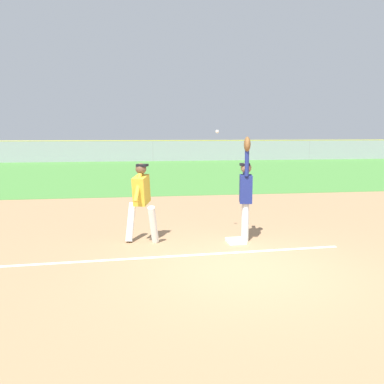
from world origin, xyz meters
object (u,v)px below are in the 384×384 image
Objects in this scene: fielder at (246,190)px; parked_car_tan at (107,152)px; first_base at (236,241)px; parked_car_green at (227,151)px; parked_car_white at (52,152)px; runner at (141,197)px; parked_car_black at (165,151)px; baseball at (217,132)px.

fielder is 0.50× the size of parked_car_tan.
fielder is (0.24, 0.16, 1.08)m from first_base.
parked_car_green reaches higher than first_base.
parked_car_white is 1.01× the size of parked_car_tan.
fielder reaches higher than parked_car_white.
parked_car_white is 15.88m from parked_car_green.
parked_car_tan reaches higher than first_base.
parked_car_white and parked_car_tan have the same top height.
parked_car_green is at bearing -89.91° from fielder.
runner is at bearing -82.70° from parked_car_white.
first_base is 1.12m from fielder.
runner is 30.36m from parked_car_green.
parked_car_white and parked_car_green have the same top height.
fielder reaches higher than first_base.
parked_car_tan is at bearing 114.10° from runner.
fielder reaches higher than runner.
first_base is 0.09× the size of parked_car_green.
fielder is at bearing 32.87° from first_base.
parked_car_tan is 5.39m from parked_car_black.
parked_car_white is (-9.30, 29.17, -0.45)m from fielder.
parked_car_black is (5.35, 0.64, 0.00)m from parked_car_tan.
parked_car_white is 1.04× the size of parked_car_green.
parked_car_green is at bearing 76.08° from baseball.
parked_car_black is (10.12, 0.96, 0.00)m from parked_car_white.
fielder is 1.43m from baseball.
runner is 23.24× the size of baseball.
runner reaches higher than parked_car_green.
parked_car_green is (11.11, -0.29, 0.00)m from parked_car_tan.
baseball is (-0.57, 0.36, 1.26)m from fielder.
parked_car_tan is at bearing -169.24° from parked_car_black.
parked_car_white is at bearing 123.30° from runner.
parked_car_tan and parked_car_black have the same top height.
fielder reaches higher than parked_car_green.
runner is (-2.00, 0.32, 0.96)m from first_base.
parked_car_green is at bearing -6.24° from parked_car_white.
baseball reaches higher than parked_car_white.
runner is 29.42m from parked_car_tan.
parked_car_green is (5.76, -0.93, 0.00)m from parked_car_black.
fielder is 0.50× the size of parked_car_white.
fielder is 2.26m from runner.
fielder is 29.94m from parked_car_green.
baseball reaches higher than runner.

